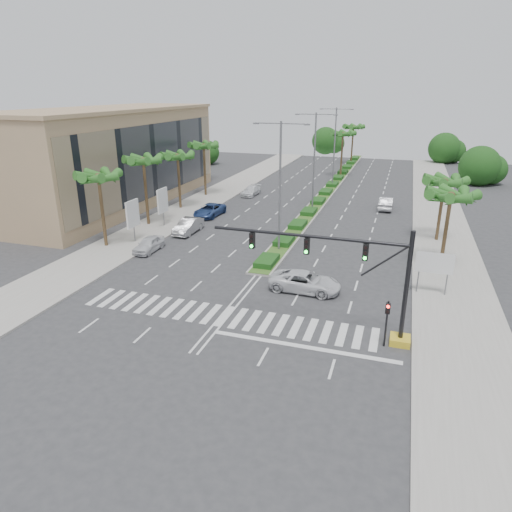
{
  "coord_description": "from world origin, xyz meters",
  "views": [
    {
      "loc": [
        10.67,
        -25.83,
        14.64
      ],
      "look_at": [
        0.87,
        4.27,
        3.0
      ],
      "focal_mm": 32.0,
      "sensor_mm": 36.0,
      "label": 1
    }
  ],
  "objects_px": {
    "car_right": "(386,203)",
    "car_parked_d": "(251,191)",
    "car_parked_b": "(188,226)",
    "car_parked_c": "(210,210)",
    "car_parked_a": "(149,244)",
    "car_crossing": "(305,282)"
  },
  "relations": [
    {
      "from": "car_parked_d",
      "to": "car_parked_b",
      "type": "bearing_deg",
      "value": -88.97
    },
    {
      "from": "car_parked_b",
      "to": "car_crossing",
      "type": "xyz_separation_m",
      "value": [
        15.16,
        -10.88,
        -0.03
      ]
    },
    {
      "from": "car_parked_a",
      "to": "car_parked_b",
      "type": "relative_size",
      "value": 0.86
    },
    {
      "from": "car_parked_d",
      "to": "car_parked_c",
      "type": "bearing_deg",
      "value": -92.54
    },
    {
      "from": "car_parked_d",
      "to": "car_crossing",
      "type": "height_order",
      "value": "car_crossing"
    },
    {
      "from": "car_parked_c",
      "to": "car_crossing",
      "type": "relative_size",
      "value": 0.96
    },
    {
      "from": "car_parked_a",
      "to": "car_parked_b",
      "type": "bearing_deg",
      "value": 80.74
    },
    {
      "from": "car_parked_d",
      "to": "car_right",
      "type": "relative_size",
      "value": 0.93
    },
    {
      "from": "car_parked_b",
      "to": "car_parked_c",
      "type": "xyz_separation_m",
      "value": [
        -0.59,
        7.1,
        -0.05
      ]
    },
    {
      "from": "car_parked_a",
      "to": "car_parked_d",
      "type": "xyz_separation_m",
      "value": [
        1.5,
        26.15,
        -0.04
      ]
    },
    {
      "from": "car_parked_d",
      "to": "car_right",
      "type": "height_order",
      "value": "car_right"
    },
    {
      "from": "car_parked_a",
      "to": "car_crossing",
      "type": "distance_m",
      "value": 16.7
    },
    {
      "from": "car_parked_a",
      "to": "car_parked_c",
      "type": "xyz_separation_m",
      "value": [
        0.38,
        13.65,
        0.03
      ]
    },
    {
      "from": "car_parked_b",
      "to": "car_parked_d",
      "type": "bearing_deg",
      "value": 88.86
    },
    {
      "from": "car_parked_c",
      "to": "car_crossing",
      "type": "bearing_deg",
      "value": -45.61
    },
    {
      "from": "car_parked_c",
      "to": "car_parked_a",
      "type": "bearing_deg",
      "value": -88.43
    },
    {
      "from": "car_parked_a",
      "to": "car_parked_c",
      "type": "bearing_deg",
      "value": 87.61
    },
    {
      "from": "car_right",
      "to": "car_parked_d",
      "type": "bearing_deg",
      "value": -6.99
    },
    {
      "from": "car_parked_c",
      "to": "car_parked_d",
      "type": "xyz_separation_m",
      "value": [
        1.12,
        12.51,
        -0.07
      ]
    },
    {
      "from": "car_parked_b",
      "to": "car_parked_d",
      "type": "xyz_separation_m",
      "value": [
        0.52,
        19.61,
        -0.13
      ]
    },
    {
      "from": "car_parked_a",
      "to": "car_crossing",
      "type": "height_order",
      "value": "car_crossing"
    },
    {
      "from": "car_crossing",
      "to": "car_right",
      "type": "bearing_deg",
      "value": -6.86
    }
  ]
}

